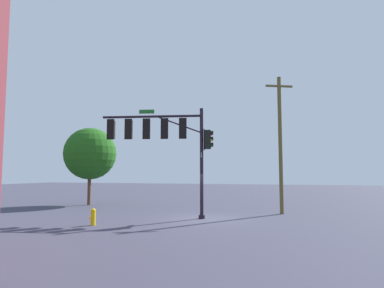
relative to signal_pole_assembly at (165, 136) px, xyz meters
The scene contains 5 objects.
ground_plane 5.22m from the signal_pole_assembly, 169.34° to the right, with size 120.00×120.00×0.00m, color #3B3A4B.
signal_pole_assembly is the anchor object (origin of this frame).
utility_pole 7.54m from the signal_pole_assembly, 148.14° to the right, with size 1.68×0.86×8.83m.
fire_hydrant 6.08m from the signal_pole_assembly, 56.30° to the left, with size 0.33×0.24×0.83m.
tree_near 10.47m from the signal_pole_assembly, 32.69° to the right, with size 4.23×4.23×6.29m.
Camera 1 is at (-5.13, 18.68, 2.57)m, focal length 31.51 mm.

